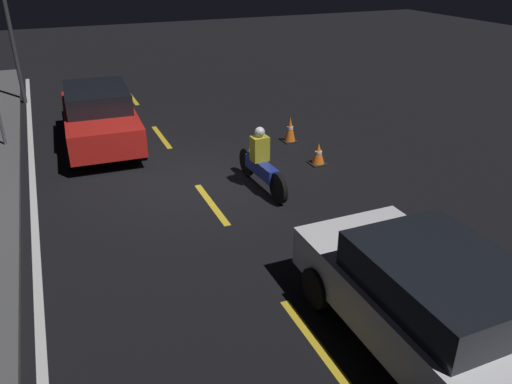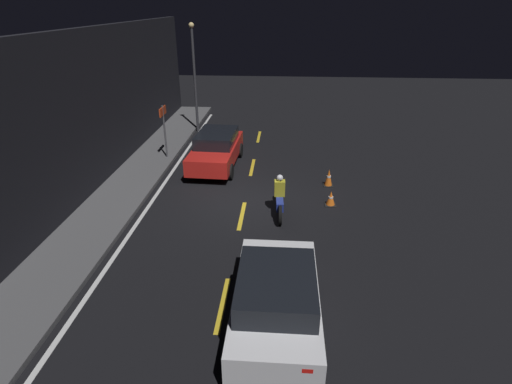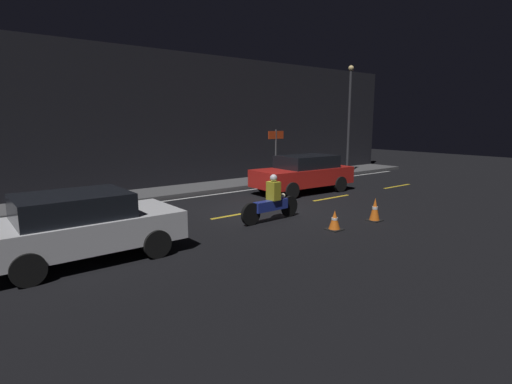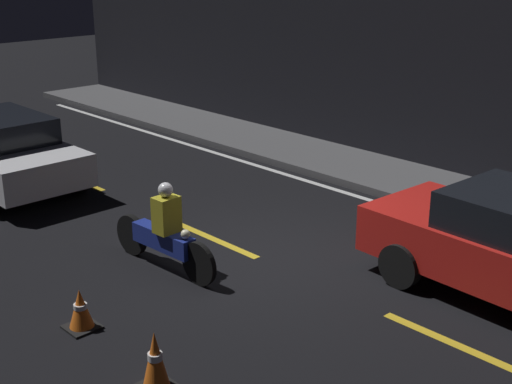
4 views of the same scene
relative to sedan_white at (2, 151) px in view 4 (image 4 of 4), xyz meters
The scene contains 11 objects.
ground_plane 6.24m from the sedan_white, 12.16° to the left, with size 56.00×56.00×0.00m, color black.
raised_curb 8.58m from the sedan_white, 44.90° to the left, with size 28.00×2.08×0.15m.
building_front 9.67m from the sedan_white, 50.03° to the left, with size 28.00×0.30×5.88m.
lane_dash_b 1.61m from the sedan_white, 66.95° to the left, with size 2.00×0.14×0.01m.
lane_dash_c 5.28m from the sedan_white, 14.48° to the left, with size 2.00×0.14×0.01m.
lane_dash_d 9.67m from the sedan_white, ahead, with size 2.00×0.14×0.01m.
lane_solid_kerb 7.73m from the sedan_white, 38.09° to the left, with size 25.20×0.14×0.01m.
sedan_white is the anchor object (origin of this frame).
motorcycle 5.37m from the sedan_white, ahead, with size 2.24×0.37×1.40m.
traffic_cone_near 6.37m from the sedan_white, 16.67° to the right, with size 0.41×0.41×0.55m.
traffic_cone_mid 8.04m from the sedan_white, 13.67° to the right, with size 0.39×0.39×0.70m.
Camera 4 is at (7.42, -7.06, 4.63)m, focal length 50.00 mm.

